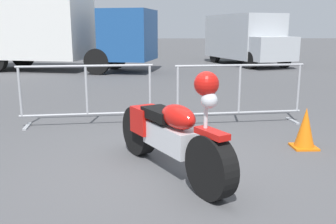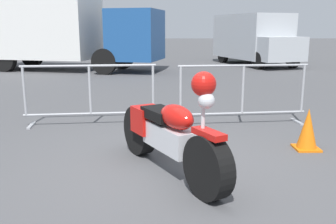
% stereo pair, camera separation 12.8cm
% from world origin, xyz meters
% --- Properties ---
extents(ground_plane, '(120.00, 120.00, 0.00)m').
position_xyz_m(ground_plane, '(0.00, 0.00, 0.00)').
color(ground_plane, '#4C4C4F').
extents(motorcycle, '(1.25, 2.07, 1.28)m').
position_xyz_m(motorcycle, '(-0.03, -0.09, 0.49)').
color(motorcycle, black).
rests_on(motorcycle, ground).
extents(crowd_barrier_near, '(2.32, 0.66, 1.07)m').
position_xyz_m(crowd_barrier_near, '(-1.38, 2.21, 0.56)').
color(crowd_barrier_near, '#9EA0A5').
rests_on(crowd_barrier_near, ground).
extents(crowd_barrier_far, '(2.32, 0.66, 1.07)m').
position_xyz_m(crowd_barrier_far, '(1.32, 2.21, 0.56)').
color(crowd_barrier_far, '#9EA0A5').
rests_on(crowd_barrier_far, ground).
extents(box_truck, '(8.01, 3.98, 2.98)m').
position_xyz_m(box_truck, '(-4.44, 11.17, 1.64)').
color(box_truck, silver).
rests_on(box_truck, ground).
extents(delivery_van, '(3.37, 5.36, 2.31)m').
position_xyz_m(delivery_van, '(4.15, 13.37, 1.24)').
color(delivery_van, '#B2B7BC').
rests_on(delivery_van, ground).
extents(parked_car_red, '(1.89, 4.40, 1.48)m').
position_xyz_m(parked_car_red, '(-8.84, 22.25, 0.75)').
color(parked_car_red, '#B21E19').
rests_on(parked_car_red, ground).
extents(parked_car_green, '(1.77, 4.12, 1.38)m').
position_xyz_m(parked_car_green, '(-5.65, 22.80, 0.70)').
color(parked_car_green, '#236B38').
rests_on(parked_car_green, ground).
extents(parked_car_silver, '(1.88, 4.38, 1.47)m').
position_xyz_m(parked_car_silver, '(-2.46, 22.29, 0.74)').
color(parked_car_silver, '#B7BABF').
rests_on(parked_car_silver, ground).
extents(pedestrian, '(0.35, 0.35, 1.69)m').
position_xyz_m(pedestrian, '(-1.56, 15.97, 0.92)').
color(pedestrian, '#262838').
rests_on(pedestrian, ground).
extents(planter_island, '(4.03, 4.03, 1.20)m').
position_xyz_m(planter_island, '(5.14, 17.86, 0.42)').
color(planter_island, '#ADA89E').
rests_on(planter_island, ground).
extents(traffic_cone, '(0.34, 0.34, 0.59)m').
position_xyz_m(traffic_cone, '(1.95, 0.77, 0.29)').
color(traffic_cone, orange).
rests_on(traffic_cone, ground).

